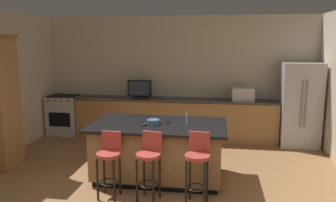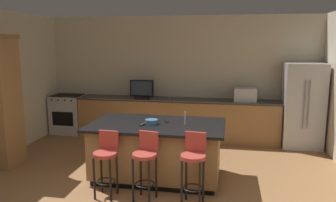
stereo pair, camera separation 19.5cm
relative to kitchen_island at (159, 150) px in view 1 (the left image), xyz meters
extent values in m
cube|color=beige|center=(-0.03, 2.68, 0.94)|extent=(6.80, 0.12, 2.82)
cube|color=#9E7042|center=(-0.05, 2.30, -0.02)|extent=(4.59, 0.60, 0.89)
cube|color=#332D28|center=(-0.05, 2.30, 0.44)|extent=(4.61, 0.62, 0.04)
cube|color=black|center=(0.00, 0.00, -0.42)|extent=(1.93, 1.03, 0.09)
cube|color=#9E7042|center=(0.00, 0.00, 0.01)|extent=(2.01, 1.11, 0.78)
cube|color=black|center=(0.00, 0.00, 0.43)|extent=(2.17, 1.27, 0.04)
cube|color=#B7BABF|center=(2.66, 2.23, 0.42)|extent=(0.80, 0.74, 1.79)
cylinder|color=gray|center=(2.62, 1.83, 0.51)|extent=(0.02, 0.02, 0.98)
cylinder|color=gray|center=(2.70, 1.83, 0.51)|extent=(0.02, 0.02, 0.98)
cube|color=#B7BABF|center=(-2.74, 2.30, 0.00)|extent=(0.75, 0.60, 0.93)
cube|color=black|center=(-2.74, 2.00, -0.05)|extent=(0.53, 0.01, 0.33)
cube|color=black|center=(-2.74, 2.30, 0.47)|extent=(0.68, 0.50, 0.02)
cylinder|color=black|center=(-2.99, 1.99, 0.40)|extent=(0.04, 0.03, 0.04)
cylinder|color=black|center=(-2.83, 1.99, 0.40)|extent=(0.04, 0.03, 0.04)
cylinder|color=black|center=(-2.66, 1.99, 0.40)|extent=(0.04, 0.03, 0.04)
cylinder|color=black|center=(-2.49, 1.99, 0.40)|extent=(0.04, 0.03, 0.04)
cube|color=#B7BABF|center=(1.47, 2.30, 0.61)|extent=(0.48, 0.36, 0.29)
cube|color=black|center=(-0.86, 2.25, 0.48)|extent=(0.33, 0.16, 0.05)
cube|color=black|center=(-0.86, 2.25, 0.70)|extent=(0.56, 0.05, 0.38)
cube|color=#1E2D47|center=(-0.86, 2.23, 0.70)|extent=(0.49, 0.01, 0.32)
cylinder|color=#B2B2B7|center=(-0.23, 2.40, 0.58)|extent=(0.02, 0.02, 0.24)
cylinder|color=#B2B2B7|center=(0.45, 0.00, 0.56)|extent=(0.02, 0.02, 0.22)
cylinder|color=#B23D33|center=(-0.58, -0.82, 0.18)|extent=(0.34, 0.34, 0.05)
cube|color=#B23D33|center=(-0.57, -0.67, 0.34)|extent=(0.29, 0.05, 0.28)
cylinder|color=black|center=(-0.71, -0.94, -0.16)|extent=(0.03, 0.03, 0.62)
cylinder|color=black|center=(-0.46, -0.95, -0.16)|extent=(0.03, 0.03, 0.62)
cylinder|color=black|center=(-0.69, -0.69, -0.16)|extent=(0.03, 0.03, 0.62)
cylinder|color=black|center=(-0.45, -0.70, -0.16)|extent=(0.03, 0.03, 0.62)
torus|color=black|center=(-0.58, -0.82, -0.23)|extent=(0.28, 0.28, 0.02)
cylinder|color=#B23D33|center=(0.00, -0.82, 0.20)|extent=(0.34, 0.34, 0.05)
cube|color=#B23D33|center=(0.03, -0.67, 0.36)|extent=(0.29, 0.09, 0.28)
cylinder|color=black|center=(-0.14, -0.91, -0.15)|extent=(0.03, 0.03, 0.64)
cylinder|color=black|center=(0.10, -0.96, -0.15)|extent=(0.03, 0.03, 0.64)
cylinder|color=black|center=(-0.10, -0.67, -0.15)|extent=(0.03, 0.03, 0.64)
cylinder|color=black|center=(0.14, -0.72, -0.15)|extent=(0.03, 0.03, 0.64)
torus|color=black|center=(0.00, -0.82, -0.23)|extent=(0.28, 0.28, 0.02)
cylinder|color=#B23D33|center=(0.68, -0.84, 0.23)|extent=(0.34, 0.34, 0.05)
cube|color=#B23D33|center=(0.70, -0.70, 0.39)|extent=(0.29, 0.07, 0.28)
cylinder|color=black|center=(0.54, -0.95, -0.13)|extent=(0.03, 0.03, 0.67)
cylinder|color=black|center=(0.79, -0.98, -0.13)|extent=(0.03, 0.03, 0.67)
cylinder|color=black|center=(0.57, -0.71, -0.13)|extent=(0.03, 0.03, 0.67)
cylinder|color=black|center=(0.82, -0.74, -0.13)|extent=(0.03, 0.03, 0.67)
torus|color=black|center=(0.68, -0.84, -0.22)|extent=(0.28, 0.28, 0.02)
cylinder|color=#3F668C|center=(-0.08, -0.04, 0.49)|extent=(0.20, 0.20, 0.07)
cube|color=black|center=(0.13, 0.14, 0.45)|extent=(0.10, 0.16, 0.01)
cube|color=black|center=(-0.20, -0.14, 0.46)|extent=(0.08, 0.18, 0.02)
camera|label=1|loc=(0.94, -5.12, 1.74)|focal=35.50mm
camera|label=2|loc=(1.13, -5.09, 1.74)|focal=35.50mm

